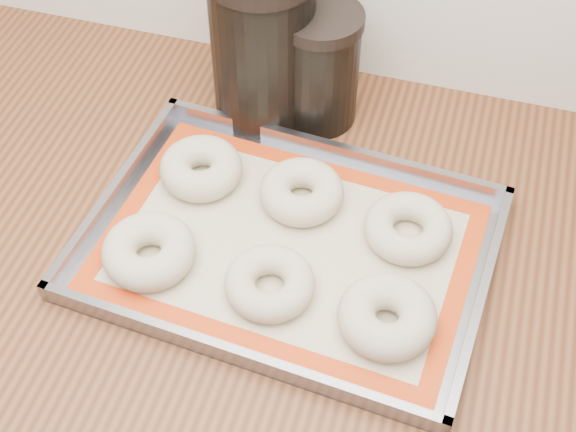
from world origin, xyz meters
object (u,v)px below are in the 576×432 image
(bagel_back_mid, at_px, (302,192))
(bagel_back_right, at_px, (408,228))
(bagel_front_left, at_px, (149,251))
(bagel_front_mid, at_px, (270,283))
(bagel_front_right, at_px, (387,317))
(bagel_back_left, at_px, (201,168))
(baking_tray, at_px, (288,246))
(canister_mid, at_px, (320,67))
(canister_left, at_px, (263,42))

(bagel_back_mid, height_order, bagel_back_right, bagel_back_mid)
(bagel_front_left, distance_m, bagel_front_mid, 0.14)
(bagel_front_left, xyz_separation_m, bagel_front_right, (0.28, -0.01, 0.00))
(bagel_front_right, height_order, bagel_back_left, bagel_front_right)
(bagel_front_right, relative_size, bagel_back_left, 1.04)
(bagel_front_mid, xyz_separation_m, bagel_back_mid, (-0.00, 0.14, 0.00))
(baking_tray, xyz_separation_m, bagel_back_left, (-0.13, 0.07, 0.02))
(baking_tray, distance_m, canister_mid, 0.25)
(bagel_front_left, height_order, canister_left, canister_left)
(bagel_front_left, relative_size, bagel_front_right, 1.00)
(bagel_back_mid, bearing_deg, bagel_front_right, -47.43)
(bagel_back_mid, distance_m, canister_mid, 0.17)
(canister_left, distance_m, canister_mid, 0.08)
(baking_tray, distance_m, bagel_back_mid, 0.07)
(bagel_front_mid, bearing_deg, bagel_front_right, -3.63)
(bagel_back_mid, relative_size, canister_mid, 0.62)
(bagel_front_right, height_order, bagel_back_mid, bagel_front_right)
(canister_left, bearing_deg, bagel_back_right, -37.08)
(bagel_back_right, bearing_deg, bagel_back_mid, 172.06)
(bagel_front_right, distance_m, canister_mid, 0.35)
(bagel_front_left, bearing_deg, canister_mid, 68.42)
(baking_tray, xyz_separation_m, bagel_back_right, (0.13, 0.05, 0.01))
(bagel_back_left, relative_size, canister_mid, 0.63)
(bagel_front_right, xyz_separation_m, canister_left, (-0.23, 0.30, 0.09))
(bagel_front_mid, xyz_separation_m, bagel_front_right, (0.13, -0.01, 0.00))
(bagel_back_left, xyz_separation_m, canister_mid, (0.11, 0.16, 0.06))
(baking_tray, bearing_deg, canister_left, 113.78)
(bagel_back_left, height_order, bagel_back_right, bagel_back_left)
(baking_tray, xyz_separation_m, bagel_front_right, (0.13, -0.08, 0.02))
(bagel_front_mid, xyz_separation_m, bagel_back_left, (-0.13, 0.14, 0.00))
(bagel_front_mid, height_order, bagel_back_mid, bagel_back_mid)
(bagel_back_mid, height_order, canister_left, canister_left)
(bagel_back_mid, xyz_separation_m, canister_mid, (-0.02, 0.16, 0.06))
(baking_tray, bearing_deg, canister_mid, 96.46)
(canister_left, relative_size, canister_mid, 1.36)
(baking_tray, height_order, bagel_back_right, bagel_back_right)
(bagel_front_right, height_order, bagel_back_right, bagel_front_right)
(bagel_front_mid, relative_size, bagel_back_right, 0.97)
(baking_tray, relative_size, canister_left, 2.19)
(bagel_front_mid, distance_m, canister_mid, 0.31)
(bagel_back_right, bearing_deg, bagel_front_left, -156.77)
(bagel_back_right, bearing_deg, canister_left, 142.92)
(bagel_front_right, bearing_deg, bagel_front_mid, 176.37)
(bagel_front_right, xyz_separation_m, bagel_back_right, (-0.00, 0.13, -0.00))
(bagel_back_mid, bearing_deg, bagel_front_left, -135.91)
(bagel_front_mid, relative_size, bagel_front_right, 0.94)
(bagel_front_mid, relative_size, bagel_back_left, 0.98)
(bagel_front_right, xyz_separation_m, canister_mid, (-0.16, 0.31, 0.06))
(bagel_front_right, distance_m, bagel_back_mid, 0.20)
(bagel_back_left, relative_size, bagel_back_mid, 1.01)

